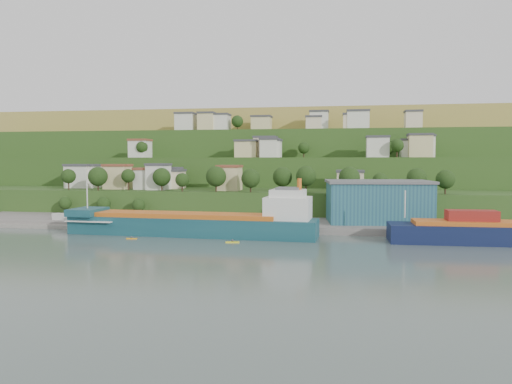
% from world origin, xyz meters
% --- Properties ---
extents(ground, '(500.00, 500.00, 0.00)m').
position_xyz_m(ground, '(0.00, 0.00, 0.00)').
color(ground, '#495953').
rests_on(ground, ground).
extents(quay, '(220.00, 26.00, 4.00)m').
position_xyz_m(quay, '(20.00, 28.00, 0.00)').
color(quay, slate).
rests_on(quay, ground).
extents(pebble_beach, '(40.00, 18.00, 2.40)m').
position_xyz_m(pebble_beach, '(-55.00, 22.00, 0.00)').
color(pebble_beach, slate).
rests_on(pebble_beach, ground).
extents(hillside, '(360.00, 211.21, 96.00)m').
position_xyz_m(hillside, '(0.01, 168.65, 0.10)').
color(hillside, '#284719').
rests_on(hillside, ground).
extents(cargo_ship_near, '(70.89, 14.42, 18.10)m').
position_xyz_m(cargo_ship_near, '(-5.70, 8.50, 2.89)').
color(cargo_ship_near, '#123A45').
rests_on(cargo_ship_near, ground).
extents(warehouse, '(32.92, 22.32, 12.80)m').
position_xyz_m(warehouse, '(44.30, 31.00, 8.43)').
color(warehouse, navy).
rests_on(warehouse, quay).
extents(caravan, '(6.52, 4.58, 2.81)m').
position_xyz_m(caravan, '(-54.35, 19.65, 2.60)').
color(caravan, silver).
rests_on(caravan, pebble_beach).
extents(dinghy, '(4.56, 2.48, 0.86)m').
position_xyz_m(dinghy, '(-39.65, 21.53, 1.63)').
color(dinghy, silver).
rests_on(dinghy, pebble_beach).
extents(kayak_orange, '(2.95, 0.67, 0.73)m').
position_xyz_m(kayak_orange, '(-21.72, -0.67, 0.22)').
color(kayak_orange, '#F89F16').
rests_on(kayak_orange, ground).
extents(kayak_yellow, '(3.56, 1.14, 0.88)m').
position_xyz_m(kayak_yellow, '(6.06, -1.89, 0.26)').
color(kayak_yellow, yellow).
rests_on(kayak_yellow, ground).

